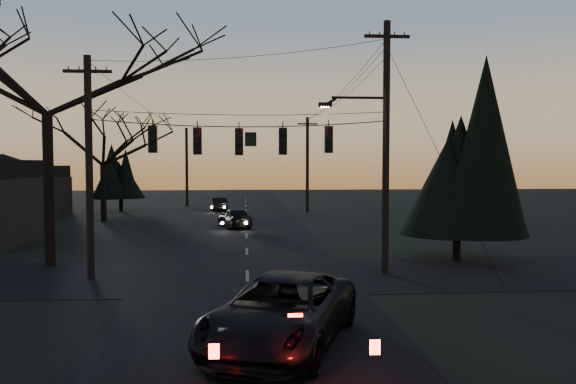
{
  "coord_description": "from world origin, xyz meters",
  "views": [
    {
      "loc": [
        -0.08,
        -11.9,
        4.45
      ],
      "look_at": [
        1.46,
        8.07,
        3.4
      ],
      "focal_mm": 35.0,
      "sensor_mm": 36.0,
      "label": 1
    }
  ],
  "objects": [
    {
      "name": "span_signal_assembly",
      "position": [
        -0.24,
        10.0,
        5.31
      ],
      "size": [
        11.5,
        0.44,
        1.5
      ],
      "color": "black",
      "rests_on": "ground"
    },
    {
      "name": "bare_tree_dist",
      "position": [
        -10.78,
        31.44,
        5.93
      ],
      "size": [
        7.48,
        7.48,
        8.49
      ],
      "color": "black",
      "rests_on": "ground"
    },
    {
      "name": "cross_road",
      "position": [
        0.0,
        10.0,
        0.01
      ],
      "size": [
        60.0,
        7.0,
        0.02
      ],
      "primitive_type": "cube",
      "color": "black",
      "rests_on": "ground"
    },
    {
      "name": "house_left_far",
      "position": [
        -20.0,
        36.0,
        2.6
      ],
      "size": [
        9.0,
        7.0,
        5.2
      ],
      "color": "black",
      "rests_on": "ground"
    },
    {
      "name": "main_road",
      "position": [
        0.0,
        20.0,
        0.01
      ],
      "size": [
        8.0,
        120.0,
        0.02
      ],
      "primitive_type": "cube",
      "color": "black",
      "rests_on": "ground"
    },
    {
      "name": "utility_pole_right",
      "position": [
        5.5,
        10.0,
        0.0
      ],
      "size": [
        5.0,
        0.3,
        10.0
      ],
      "primitive_type": null,
      "color": "black",
      "rests_on": "ground"
    },
    {
      "name": "evergreen_right",
      "position": [
        9.55,
        12.84,
        4.69
      ],
      "size": [
        4.64,
        4.64,
        8.2
      ],
      "color": "black",
      "rests_on": "ground"
    },
    {
      "name": "evergreen_dist",
      "position": [
        -11.46,
        40.54,
        3.32
      ],
      "size": [
        3.52,
        3.52,
        5.46
      ],
      "color": "black",
      "rests_on": "ground"
    },
    {
      "name": "utility_pole_far_l",
      "position": [
        -6.0,
        46.0,
        0.0
      ],
      "size": [
        0.3,
        0.3,
        8.0
      ],
      "primitive_type": null,
      "color": "black",
      "rests_on": "ground"
    },
    {
      "name": "bare_tree_left",
      "position": [
        -8.47,
        12.81,
        9.09
      ],
      "size": [
        9.29,
        9.29,
        13.0
      ],
      "color": "black",
      "rests_on": "ground"
    },
    {
      "name": "ground_plane",
      "position": [
        0.0,
        0.0,
        0.0
      ],
      "size": [
        160.0,
        160.0,
        0.0
      ],
      "primitive_type": "plane",
      "color": "black"
    },
    {
      "name": "sedan_oncoming_a",
      "position": [
        -0.8,
        26.41,
        0.7
      ],
      "size": [
        2.66,
        4.39,
        1.4
      ],
      "primitive_type": "imported",
      "rotation": [
        0.0,
        0.0,
        3.41
      ],
      "color": "black",
      "rests_on": "ground"
    },
    {
      "name": "utility_pole_far_r",
      "position": [
        5.5,
        38.0,
        0.0
      ],
      "size": [
        1.8,
        0.3,
        8.5
      ],
      "primitive_type": null,
      "color": "black",
      "rests_on": "ground"
    },
    {
      "name": "utility_pole_left",
      "position": [
        -6.0,
        10.0,
        0.0
      ],
      "size": [
        1.8,
        0.3,
        8.5
      ],
      "primitive_type": null,
      "color": "black",
      "rests_on": "ground"
    },
    {
      "name": "suv_near",
      "position": [
        0.8,
        1.5,
        0.83
      ],
      "size": [
        4.73,
        6.54,
        1.65
      ],
      "primitive_type": "imported",
      "rotation": [
        0.0,
        0.0,
        -0.38
      ],
      "color": "black",
      "rests_on": "ground"
    },
    {
      "name": "sedan_oncoming_b",
      "position": [
        -2.49,
        39.97,
        0.63
      ],
      "size": [
        1.8,
        3.96,
        1.26
      ],
      "primitive_type": "imported",
      "rotation": [
        0.0,
        0.0,
        3.27
      ],
      "color": "black",
      "rests_on": "ground"
    }
  ]
}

